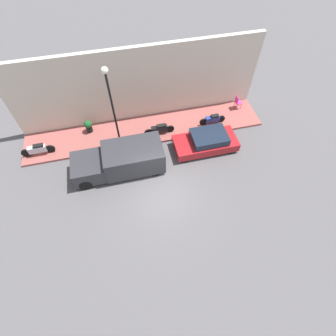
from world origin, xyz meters
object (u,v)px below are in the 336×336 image
at_px(motorcycle_black, 160,129).
at_px(cafe_chair, 238,102).
at_px(potted_plant, 88,126).
at_px(delivery_van, 120,160).
at_px(streetlamp, 111,97).
at_px(scooter_silver, 38,149).
at_px(parked_car, 206,142).
at_px(motorcycle_blue, 213,119).

height_order(motorcycle_black, cafe_chair, cafe_chair).
relative_size(potted_plant, cafe_chair, 0.89).
relative_size(delivery_van, cafe_chair, 5.37).
bearing_deg(streetlamp, scooter_silver, 86.99).
bearing_deg(cafe_chair, potted_plant, 89.56).
height_order(parked_car, potted_plant, parked_car).
bearing_deg(motorcycle_blue, motorcycle_black, 91.67).
bearing_deg(streetlamp, parked_car, -105.99).
distance_m(parked_car, scooter_silver, 10.36).
relative_size(delivery_van, motorcycle_blue, 2.93).
relative_size(delivery_van, streetlamp, 0.96).
xyz_separation_m(motorcycle_blue, motorcycle_black, (-0.11, 3.68, 0.02)).
relative_size(motorcycle_blue, cafe_chair, 1.83).
bearing_deg(scooter_silver, potted_plant, -67.69).
xyz_separation_m(parked_car, motorcycle_blue, (1.87, -1.08, -0.06)).
bearing_deg(cafe_chair, motorcycle_blue, 116.54).
xyz_separation_m(motorcycle_black, streetlamp, (-0.26, 2.63, 3.26)).
height_order(streetlamp, potted_plant, streetlamp).
xyz_separation_m(delivery_van, potted_plant, (3.50, 1.66, -0.25)).
height_order(parked_car, motorcycle_blue, parked_car).
bearing_deg(streetlamp, motorcycle_blue, -86.64).
distance_m(scooter_silver, motorcycle_black, 7.61).
height_order(delivery_van, motorcycle_blue, delivery_van).
height_order(motorcycle_blue, streetlamp, streetlamp).
bearing_deg(potted_plant, motorcycle_black, -106.04).
height_order(streetlamp, cafe_chair, streetlamp).
height_order(delivery_van, potted_plant, delivery_van).
relative_size(motorcycle_blue, streetlamp, 0.33).
bearing_deg(parked_car, scooter_silver, 80.21).
bearing_deg(cafe_chair, delivery_van, 111.47).
bearing_deg(parked_car, motorcycle_blue, -29.93).
bearing_deg(motorcycle_black, parked_car, -124.13).
relative_size(streetlamp, potted_plant, 6.30).
xyz_separation_m(motorcycle_blue, cafe_chair, (1.10, -2.20, 0.17)).
relative_size(scooter_silver, cafe_chair, 2.05).
distance_m(scooter_silver, potted_plant, 3.39).
bearing_deg(motorcycle_black, scooter_silver, 90.01).
bearing_deg(parked_car, motorcycle_black, 55.87).
relative_size(scooter_silver, streetlamp, 0.37).
relative_size(delivery_van, potted_plant, 6.03).
relative_size(scooter_silver, potted_plant, 2.30).
height_order(parked_car, streetlamp, streetlamp).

